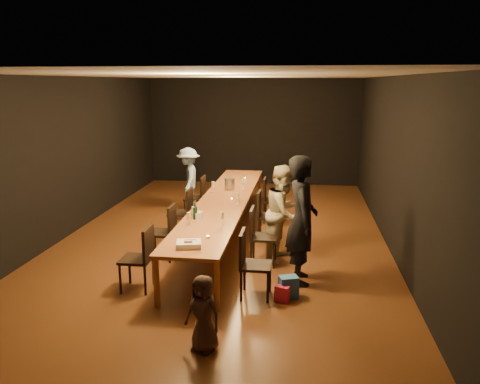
# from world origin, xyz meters

# --- Properties ---
(ground) EXTENTS (10.00, 10.00, 0.00)m
(ground) POSITION_xyz_m (0.00, 0.00, 0.00)
(ground) COLOR #411D10
(ground) RESTS_ON ground
(room_shell) EXTENTS (6.04, 10.04, 3.02)m
(room_shell) POSITION_xyz_m (0.00, 0.00, 2.08)
(room_shell) COLOR black
(room_shell) RESTS_ON ground
(table) EXTENTS (0.90, 6.00, 0.75)m
(table) POSITION_xyz_m (0.00, 0.00, 0.70)
(table) COLOR #95552B
(table) RESTS_ON ground
(chair_right_0) EXTENTS (0.42, 0.42, 0.93)m
(chair_right_0) POSITION_xyz_m (0.85, -2.40, 0.47)
(chair_right_0) COLOR black
(chair_right_0) RESTS_ON ground
(chair_right_1) EXTENTS (0.42, 0.42, 0.93)m
(chair_right_1) POSITION_xyz_m (0.85, -1.20, 0.47)
(chair_right_1) COLOR black
(chair_right_1) RESTS_ON ground
(chair_right_2) EXTENTS (0.42, 0.42, 0.93)m
(chair_right_2) POSITION_xyz_m (0.85, 0.00, 0.47)
(chair_right_2) COLOR black
(chair_right_2) RESTS_ON ground
(chair_right_3) EXTENTS (0.42, 0.42, 0.93)m
(chair_right_3) POSITION_xyz_m (0.85, 1.20, 0.47)
(chair_right_3) COLOR black
(chair_right_3) RESTS_ON ground
(chair_left_0) EXTENTS (0.42, 0.42, 0.93)m
(chair_left_0) POSITION_xyz_m (-0.85, -2.40, 0.47)
(chair_left_0) COLOR black
(chair_left_0) RESTS_ON ground
(chair_left_1) EXTENTS (0.42, 0.42, 0.93)m
(chair_left_1) POSITION_xyz_m (-0.85, -1.20, 0.47)
(chair_left_1) COLOR black
(chair_left_1) RESTS_ON ground
(chair_left_2) EXTENTS (0.42, 0.42, 0.93)m
(chair_left_2) POSITION_xyz_m (-0.85, 0.00, 0.47)
(chair_left_2) COLOR black
(chair_left_2) RESTS_ON ground
(chair_left_3) EXTENTS (0.42, 0.42, 0.93)m
(chair_left_3) POSITION_xyz_m (-0.85, 1.20, 0.47)
(chair_left_3) COLOR black
(chair_left_3) RESTS_ON ground
(woman_birthday) EXTENTS (0.53, 0.74, 1.89)m
(woman_birthday) POSITION_xyz_m (1.45, -1.81, 0.95)
(woman_birthday) COLOR black
(woman_birthday) RESTS_ON ground
(woman_tan) EXTENTS (0.82, 0.92, 1.59)m
(woman_tan) POSITION_xyz_m (1.15, -0.91, 0.79)
(woman_tan) COLOR beige
(woman_tan) RESTS_ON ground
(man_blue) EXTENTS (0.71, 1.02, 1.44)m
(man_blue) POSITION_xyz_m (-1.17, 1.96, 0.72)
(man_blue) COLOR #8DADDA
(man_blue) RESTS_ON ground
(child) EXTENTS (0.50, 0.42, 0.87)m
(child) POSITION_xyz_m (0.42, -3.80, 0.43)
(child) COLOR #412C24
(child) RESTS_ON ground
(gift_bag_red) EXTENTS (0.21, 0.15, 0.23)m
(gift_bag_red) POSITION_xyz_m (1.22, -2.53, 0.11)
(gift_bag_red) COLOR #C61D48
(gift_bag_red) RESTS_ON ground
(gift_bag_blue) EXTENTS (0.29, 0.25, 0.31)m
(gift_bag_blue) POSITION_xyz_m (1.30, -2.39, 0.16)
(gift_bag_blue) COLOR #2764AD
(gift_bag_blue) RESTS_ON ground
(birthday_cake) EXTENTS (0.38, 0.33, 0.08)m
(birthday_cake) POSITION_xyz_m (-0.03, -2.60, 0.79)
(birthday_cake) COLOR white
(birthday_cake) RESTS_ON table
(plate_stack) EXTENTS (0.24, 0.24, 0.11)m
(plate_stack) POSITION_xyz_m (-0.22, -1.27, 0.80)
(plate_stack) COLOR silver
(plate_stack) RESTS_ON table
(champagne_bottle) EXTENTS (0.09, 0.09, 0.31)m
(champagne_bottle) POSITION_xyz_m (-0.24, -1.33, 0.90)
(champagne_bottle) COLOR black
(champagne_bottle) RESTS_ON table
(ice_bucket) EXTENTS (0.21, 0.21, 0.22)m
(ice_bucket) POSITION_xyz_m (-0.03, 0.88, 0.86)
(ice_bucket) COLOR silver
(ice_bucket) RESTS_ON table
(wineglass_0) EXTENTS (0.06, 0.06, 0.21)m
(wineglass_0) POSITION_xyz_m (-0.26, -1.67, 0.85)
(wineglass_0) COLOR beige
(wineglass_0) RESTS_ON table
(wineglass_1) EXTENTS (0.06, 0.06, 0.21)m
(wineglass_1) POSITION_xyz_m (0.23, -1.57, 0.85)
(wineglass_1) COLOR beige
(wineglass_1) RESTS_ON table
(wineglass_2) EXTENTS (0.06, 0.06, 0.21)m
(wineglass_2) POSITION_xyz_m (-0.27, -1.33, 0.85)
(wineglass_2) COLOR silver
(wineglass_2) RESTS_ON table
(wineglass_3) EXTENTS (0.06, 0.06, 0.21)m
(wineglass_3) POSITION_xyz_m (0.29, -0.29, 0.85)
(wineglass_3) COLOR beige
(wineglass_3) RESTS_ON table
(wineglass_4) EXTENTS (0.06, 0.06, 0.21)m
(wineglass_4) POSITION_xyz_m (-0.33, 0.61, 0.85)
(wineglass_4) COLOR silver
(wineglass_4) RESTS_ON table
(wineglass_5) EXTENTS (0.06, 0.06, 0.21)m
(wineglass_5) POSITION_xyz_m (0.25, 0.90, 0.85)
(wineglass_5) COLOR silver
(wineglass_5) RESTS_ON table
(tealight_near) EXTENTS (0.05, 0.05, 0.03)m
(tealight_near) POSITION_xyz_m (0.15, -2.22, 0.77)
(tealight_near) COLOR #B2B7B2
(tealight_near) RESTS_ON table
(tealight_mid) EXTENTS (0.05, 0.05, 0.03)m
(tealight_mid) POSITION_xyz_m (0.15, -0.04, 0.77)
(tealight_mid) COLOR #B2B7B2
(tealight_mid) RESTS_ON table
(tealight_far) EXTENTS (0.05, 0.05, 0.03)m
(tealight_far) POSITION_xyz_m (0.15, 1.92, 0.77)
(tealight_far) COLOR #B2B7B2
(tealight_far) RESTS_ON table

